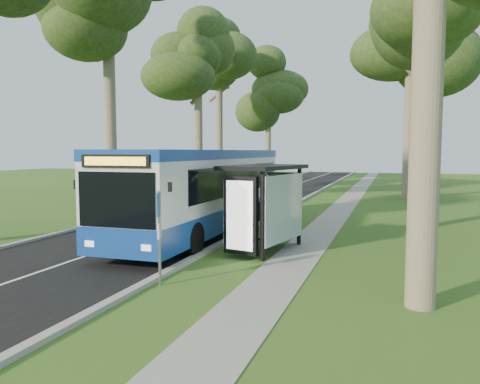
{
  "coord_description": "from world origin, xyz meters",
  "views": [
    {
      "loc": [
        5.87,
        -16.68,
        3.39
      ],
      "look_at": [
        -0.52,
        2.8,
        1.6
      ],
      "focal_mm": 35.0,
      "sensor_mm": 36.0,
      "label": 1
    }
  ],
  "objects_px": {
    "litter_bin": "(286,216)",
    "car_white": "(239,178)",
    "car_silver": "(253,176)",
    "bus": "(205,191)",
    "bus_stop_sign": "(159,227)",
    "bus_shelter": "(265,191)"
  },
  "relations": [
    {
      "from": "litter_bin",
      "to": "car_white",
      "type": "xyz_separation_m",
      "value": [
        -10.0,
        23.66,
        0.24
      ]
    },
    {
      "from": "litter_bin",
      "to": "car_silver",
      "type": "height_order",
      "value": "car_silver"
    },
    {
      "from": "litter_bin",
      "to": "bus",
      "type": "bearing_deg",
      "value": -138.43
    },
    {
      "from": "bus_stop_sign",
      "to": "car_white",
      "type": "relative_size",
      "value": 0.54
    },
    {
      "from": "bus",
      "to": "car_white",
      "type": "relative_size",
      "value": 2.91
    },
    {
      "from": "car_white",
      "to": "car_silver",
      "type": "height_order",
      "value": "car_silver"
    },
    {
      "from": "bus_shelter",
      "to": "car_silver",
      "type": "bearing_deg",
      "value": 119.41
    },
    {
      "from": "bus_shelter",
      "to": "car_white",
      "type": "height_order",
      "value": "bus_shelter"
    },
    {
      "from": "car_silver",
      "to": "car_white",
      "type": "bearing_deg",
      "value": -112.0
    },
    {
      "from": "bus",
      "to": "car_silver",
      "type": "bearing_deg",
      "value": 102.82
    },
    {
      "from": "car_white",
      "to": "bus_stop_sign",
      "type": "bearing_deg",
      "value": -65.95
    },
    {
      "from": "bus",
      "to": "bus_stop_sign",
      "type": "bearing_deg",
      "value": -76.46
    },
    {
      "from": "bus_stop_sign",
      "to": "car_white",
      "type": "height_order",
      "value": "bus_stop_sign"
    },
    {
      "from": "bus",
      "to": "car_silver",
      "type": "distance_m",
      "value": 30.19
    },
    {
      "from": "bus",
      "to": "litter_bin",
      "type": "xyz_separation_m",
      "value": [
        2.83,
        2.51,
        -1.26
      ]
    },
    {
      "from": "bus",
      "to": "car_white",
      "type": "bearing_deg",
      "value": 105.36
    },
    {
      "from": "bus",
      "to": "car_silver",
      "type": "height_order",
      "value": "bus"
    },
    {
      "from": "bus_shelter",
      "to": "car_silver",
      "type": "xyz_separation_m",
      "value": [
        -9.96,
        32.25,
        -1.24
      ]
    },
    {
      "from": "bus",
      "to": "bus_stop_sign",
      "type": "xyz_separation_m",
      "value": [
        1.74,
        -7.26,
        -0.28
      ]
    },
    {
      "from": "bus_shelter",
      "to": "car_silver",
      "type": "distance_m",
      "value": 33.78
    },
    {
      "from": "bus_shelter",
      "to": "litter_bin",
      "type": "distance_m",
      "value": 5.58
    },
    {
      "from": "bus",
      "to": "bus_stop_sign",
      "type": "distance_m",
      "value": 7.47
    }
  ]
}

